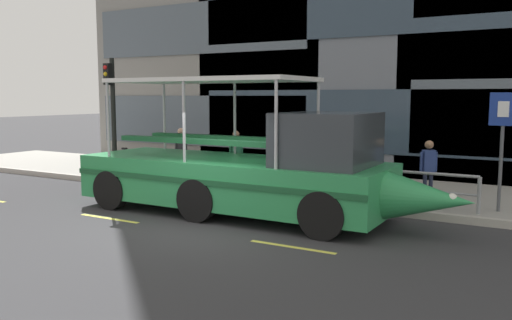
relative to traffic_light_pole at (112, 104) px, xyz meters
name	(u,v)px	position (x,y,z in m)	size (l,w,h in m)	color
ground_plane	(206,226)	(6.61, -3.87, -2.59)	(120.00, 120.00, 0.00)	#333335
sidewalk	(309,186)	(6.61, 1.73, -2.50)	(32.00, 4.80, 0.18)	#99968E
curb_edge	(272,199)	(6.61, -0.76, -2.50)	(32.00, 0.18, 0.18)	#B2ADA3
lane_centreline	(191,231)	(6.61, -4.42, -2.59)	(25.80, 0.12, 0.01)	#DBD64C
curb_guardrail	(268,171)	(6.30, -0.42, -1.81)	(11.12, 0.09, 0.90)	gray
traffic_light_pole	(112,104)	(0.00, 0.00, 0.00)	(0.24, 0.46, 3.98)	black
parking_sign	(502,131)	(12.18, 0.11, -0.53)	(0.60, 0.12, 2.78)	#4C4F54
leaned_bicycle	(130,165)	(0.78, -0.04, -2.04)	(1.74, 0.46, 0.96)	black
duck_tour_boat	(252,172)	(6.98, -2.48, -1.52)	(9.66, 2.58, 3.31)	#2D9351
pedestrian_near_bow	(428,165)	(10.50, 0.36, -1.46)	(0.38, 0.32, 1.59)	#1E2338
pedestrian_mid_left	(289,158)	(6.50, 0.53, -1.51)	(0.43, 0.21, 1.51)	black
pedestrian_mid_right	(236,151)	(4.45, 0.87, -1.45)	(0.32, 0.39, 1.61)	#1E2338
pedestrian_near_stern	(181,147)	(2.23, 0.91, -1.43)	(0.28, 0.44, 1.63)	black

